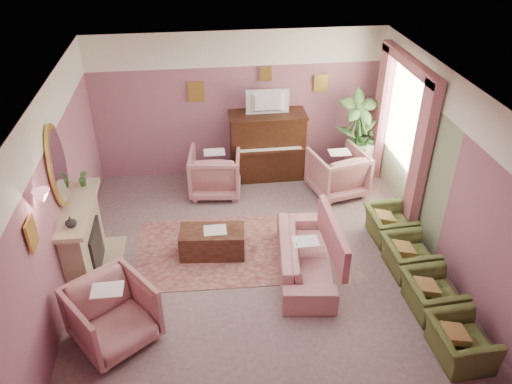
{
  "coord_description": "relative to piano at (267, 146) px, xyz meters",
  "views": [
    {
      "loc": [
        -0.81,
        -5.89,
        5.02
      ],
      "look_at": [
        -0.01,
        0.4,
        1.06
      ],
      "focal_mm": 35.0,
      "sensor_mm": 36.0,
      "label": 1
    }
  ],
  "objects": [
    {
      "name": "floor",
      "position": [
        -0.5,
        -2.68,
        -0.65
      ],
      "size": [
        5.5,
        6.0,
        0.01
      ],
      "primitive_type": "cube",
      "color": "slate",
      "rests_on": "ground"
    },
    {
      "name": "ceiling",
      "position": [
        -0.5,
        -2.68,
        2.15
      ],
      "size": [
        5.5,
        6.0,
        0.01
      ],
      "primitive_type": "cube",
      "color": "silver",
      "rests_on": "wall_back"
    },
    {
      "name": "wall_back",
      "position": [
        -0.5,
        0.32,
        0.75
      ],
      "size": [
        5.5,
        0.02,
        2.8
      ],
      "primitive_type": "cube",
      "color": "slate",
      "rests_on": "floor"
    },
    {
      "name": "wall_front",
      "position": [
        -0.5,
        -5.68,
        0.75
      ],
      "size": [
        5.5,
        0.02,
        2.8
      ],
      "primitive_type": "cube",
      "color": "slate",
      "rests_on": "floor"
    },
    {
      "name": "wall_left",
      "position": [
        -3.25,
        -2.68,
        0.75
      ],
      "size": [
        0.02,
        6.0,
        2.8
      ],
      "primitive_type": "cube",
      "color": "slate",
      "rests_on": "floor"
    },
    {
      "name": "wall_right",
      "position": [
        2.25,
        -2.68,
        0.75
      ],
      "size": [
        0.02,
        6.0,
        2.8
      ],
      "primitive_type": "cube",
      "color": "slate",
      "rests_on": "floor"
    },
    {
      "name": "picture_rail_band",
      "position": [
        -0.5,
        0.31,
        1.82
      ],
      "size": [
        5.5,
        0.01,
        0.65
      ],
      "primitive_type": "cube",
      "color": "white",
      "rests_on": "wall_back"
    },
    {
      "name": "stripe_panel",
      "position": [
        2.23,
        -1.38,
        0.42
      ],
      "size": [
        0.01,
        3.0,
        2.15
      ],
      "primitive_type": "cube",
      "color": "#8FA27B",
      "rests_on": "wall_right"
    },
    {
      "name": "fireplace_surround",
      "position": [
        -3.09,
        -2.48,
        -0.1
      ],
      "size": [
        0.3,
        1.4,
        1.1
      ],
      "primitive_type": "cube",
      "color": "tan",
      "rests_on": "floor"
    },
    {
      "name": "fireplace_inset",
      "position": [
        -2.99,
        -2.48,
        -0.25
      ],
      "size": [
        0.18,
        0.72,
        0.68
      ],
      "primitive_type": "cube",
      "color": "black",
      "rests_on": "floor"
    },
    {
      "name": "fire_ember",
      "position": [
        -2.95,
        -2.48,
        -0.43
      ],
      "size": [
        0.06,
        0.54,
        0.1
      ],
      "primitive_type": "cube",
      "color": "#FF4A27",
      "rests_on": "floor"
    },
    {
      "name": "mantel_shelf",
      "position": [
        -3.06,
        -2.48,
        0.47
      ],
      "size": [
        0.4,
        1.55,
        0.07
      ],
      "primitive_type": "cube",
      "color": "tan",
      "rests_on": "fireplace_surround"
    },
    {
      "name": "hearth",
      "position": [
        -2.89,
        -2.48,
        -0.64
      ],
      "size": [
        0.55,
        1.5,
        0.02
      ],
      "primitive_type": "cube",
      "color": "tan",
      "rests_on": "floor"
    },
    {
      "name": "mirror_frame",
      "position": [
        -3.2,
        -2.48,
        1.15
      ],
      "size": [
        0.04,
        0.72,
        1.2
      ],
      "primitive_type": "ellipsoid",
      "color": "gold",
      "rests_on": "wall_left"
    },
    {
      "name": "mirror_glass",
      "position": [
        -3.17,
        -2.48,
        1.15
      ],
      "size": [
        0.01,
        0.6,
        1.06
      ],
      "primitive_type": "ellipsoid",
      "color": "white",
      "rests_on": "wall_left"
    },
    {
      "name": "sconce_shade",
      "position": [
        -3.12,
        -3.53,
        1.33
      ],
      "size": [
        0.2,
        0.2,
        0.16
      ],
      "primitive_type": "cone",
      "color": "#FFA297",
      "rests_on": "wall_left"
    },
    {
      "name": "piano",
      "position": [
        0.0,
        0.0,
        0.0
      ],
      "size": [
        1.4,
        0.6,
        1.3
      ],
      "primitive_type": "cube",
      "color": "black",
      "rests_on": "floor"
    },
    {
      "name": "piano_keyshelf",
      "position": [
        -0.0,
        -0.35,
        0.07
      ],
      "size": [
        1.3,
        0.12,
        0.06
      ],
      "primitive_type": "cube",
      "color": "black",
      "rests_on": "piano"
    },
    {
      "name": "piano_keys",
      "position": [
        0.0,
        -0.35,
        0.11
      ],
      "size": [
        1.2,
        0.08,
        0.02
      ],
      "primitive_type": "cube",
      "color": "white",
      "rests_on": "piano"
    },
    {
      "name": "piano_top",
      "position": [
        0.0,
        0.0,
        0.66
      ],
      "size": [
        1.45,
        0.65,
        0.04
      ],
      "primitive_type": "cube",
      "color": "black",
      "rests_on": "piano"
    },
    {
      "name": "television",
      "position": [
        0.0,
        -0.05,
        0.95
      ],
      "size": [
        0.8,
        0.12,
        0.48
      ],
      "primitive_type": "imported",
      "color": "black",
      "rests_on": "piano"
    },
    {
      "name": "print_back_left",
      "position": [
        -1.3,
        0.28,
        1.07
      ],
      "size": [
        0.3,
        0.03,
        0.38
      ],
      "primitive_type": "cube",
      "color": "gold",
      "rests_on": "wall_back"
    },
    {
      "name": "print_back_right",
      "position": [
        1.05,
        0.28,
        1.13
      ],
      "size": [
        0.26,
        0.03,
        0.34
      ],
      "primitive_type": "cube",
      "color": "gold",
      "rests_on": "wall_back"
    },
    {
      "name": "print_back_mid",
      "position": [
        0.0,
        0.28,
        1.35
      ],
      "size": [
        0.22,
        0.03,
        0.26
      ],
      "primitive_type": "cube",
      "color": "gold",
      "rests_on": "wall_back"
    },
    {
      "name": "print_left_wall",
      "position": [
        -3.21,
        -3.88,
        1.07
      ],
      "size": [
        0.03,
        0.28,
        0.36
      ],
      "primitive_type": "cube",
      "color": "gold",
      "rests_on": "wall_left"
    },
    {
      "name": "window_blind",
      "position": [
        2.2,
        -1.13,
        1.05
      ],
      "size": [
        0.03,
        1.4,
        1.8
      ],
      "primitive_type": "cube",
      "color": "beige",
      "rests_on": "wall_right"
    },
    {
      "name": "curtain_left",
      "position": [
        2.12,
        -2.05,
        0.65
      ],
      "size": [
        0.16,
        0.34,
        2.6
      ],
      "primitive_type": "cube",
      "color": "#AF5F6C",
      "rests_on": "floor"
    },
    {
      "name": "curtain_right",
      "position": [
        2.12,
        -0.21,
        0.65
      ],
      "size": [
        0.16,
        0.34,
        2.6
      ],
      "primitive_type": "cube",
      "color": "#AF5F6C",
      "rests_on": "floor"
    },
    {
      "name": "pelmet",
      "position": [
        2.12,
        -1.13,
        1.91
      ],
      "size": [
        0.16,
        2.2,
        0.16
      ],
      "primitive_type": "cube",
      "color": "#AF5F6C",
      "rests_on": "wall_right"
    },
    {
      "name": "mantel_plant",
      "position": [
        -3.05,
        -1.93,
        0.64
      ],
      "size": [
        0.16,
        0.16,
        0.28
      ],
      "primitive_type": "imported",
      "color": "#38652F",
      "rests_on": "mantel_shelf"
    },
    {
      "name": "mantel_vase",
      "position": [
        -3.05,
        -2.98,
        0.58
      ],
      "size": [
        0.16,
        0.16,
        0.16
      ],
      "primitive_type": "imported",
      "color": "white",
      "rests_on": "mantel_shelf"
    },
    {
      "name": "area_rug",
      "position": [
        -1.16,
        -2.28,
        -0.64
      ],
      "size": [
        2.56,
        1.89,
        0.01
      ],
      "primitive_type": "cube",
      "rotation": [
        0.0,
        0.0,
        -0.04
      ],
      "color": "#8D5651",
      "rests_on": "floor"
    },
    {
      "name": "coffee_table",
      "position": [
        -1.21,
        -2.34,
        -0.43
      ],
      "size": [
        1.05,
        0.6,
        0.45
      ],
      "primitive_type": "cube",
      "rotation": [
        0.0,
        0.0,
        -0.1
      ],
      "color": "#412318",
      "rests_on": "floor"
    },
    {
      "name": "table_paper",
      "position": [
        -1.16,
        -2.34,
        -0.2
      ],
      "size": [
        0.35,
        0.28,
        0.01
      ],
      "primitive_type": "cube",
      "color": "beige",
      "rests_on": "coffee_table"
    },
    {
      "name": "sofa",
      "position": [
        0.14,
        -2.92,
        -0.26
      ],
      "size": [
        0.64,
        1.93,
        0.78
      ],
      "primitive_type": "imported",
      "color": "tan",
      "rests_on": "floor"
    },
    {
      "name": "sofa_throw",
      "position": [
        0.54,
        -2.92,
        -0.05
      ],
      "size": [
        0.1,
        1.46,
        0.54
      ],
      "primitive_type": "cube",
      "color": "#AF5F6C",
      "rests_on": "sofa"
    },
    {
      "name": "floral_armchair_left",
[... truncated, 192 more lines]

